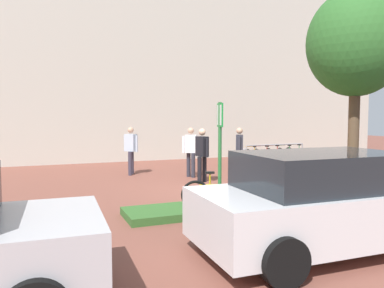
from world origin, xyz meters
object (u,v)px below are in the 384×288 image
tree_sidewalk (356,44)px  bike_at_sign (218,194)px  bike_rack_cluster (275,154)px  person_suited_navy (202,152)px  parking_sign_post (220,140)px  person_casual_tan (191,149)px  car_white_hatch (328,202)px  person_shirt_white (131,147)px  bollard_steel (244,161)px  person_suited_dark (239,149)px

tree_sidewalk → bike_at_sign: tree_sidewalk is taller
bike_at_sign → bike_rack_cluster: size_ratio=0.51×
person_suited_navy → parking_sign_post: bearing=-107.4°
bike_at_sign → person_casual_tan: bearing=75.9°
car_white_hatch → person_shirt_white: bearing=97.2°
tree_sidewalk → bollard_steel: size_ratio=5.99×
person_shirt_white → bike_at_sign: bearing=-83.3°
parking_sign_post → bike_at_sign: 1.24m
person_casual_tan → person_shirt_white: same height
person_casual_tan → person_suited_navy: size_ratio=1.00×
bike_rack_cluster → person_casual_tan: size_ratio=1.87×
person_shirt_white → tree_sidewalk: bearing=-51.5°
tree_sidewalk → person_suited_navy: (-2.92, 3.26, -2.98)m
person_casual_tan → person_suited_navy: (-0.09, -1.17, 0.00)m
parking_sign_post → bollard_steel: (3.42, 4.88, -1.12)m
person_casual_tan → bollard_steel: bearing=6.6°
bollard_steel → bike_rack_cluster: bearing=38.4°
person_casual_tan → person_suited_navy: 1.18m
bike_rack_cluster → person_suited_navy: bearing=-144.5°
bike_at_sign → bike_rack_cluster: 9.56m
person_shirt_white → person_suited_navy: size_ratio=1.00×
tree_sidewalk → bike_at_sign: bearing=179.8°
bollard_steel → person_suited_navy: 2.80m
tree_sidewalk → person_suited_dark: tree_sidewalk is taller
bike_at_sign → car_white_hatch: 3.08m
bike_at_sign → bollard_steel: 5.77m
parking_sign_post → person_shirt_white: size_ratio=1.40×
parking_sign_post → person_shirt_white: (-0.62, 5.98, -0.59)m
parking_sign_post → bike_rack_cluster: (6.47, 7.29, -1.23)m
person_suited_dark → tree_sidewalk: bearing=-71.3°
person_suited_dark → parking_sign_post: bearing=-124.3°
bollard_steel → person_suited_dark: 1.26m
parking_sign_post → person_casual_tan: (1.17, 4.62, -0.59)m
bike_at_sign → car_white_hatch: car_white_hatch is taller
person_casual_tan → person_shirt_white: size_ratio=1.00×
tree_sidewalk → car_white_hatch: (-3.50, -3.00, -3.21)m
tree_sidewalk → parking_sign_post: bearing=-177.4°
person_shirt_white → bollard_steel: bearing=-15.3°
person_shirt_white → person_suited_navy: bearing=-56.2°
tree_sidewalk → person_shirt_white: (-4.62, 5.80, -2.98)m
tree_sidewalk → person_casual_tan: 6.05m
bollard_steel → person_suited_navy: bearing=-148.6°
person_suited_navy → bike_at_sign: bearing=-107.5°
person_suited_dark → car_white_hatch: (-2.22, -6.80, -0.23)m
person_suited_dark → person_suited_navy: 1.72m
bike_rack_cluster → person_suited_dark: 5.04m
bike_rack_cluster → bollard_steel: bearing=-141.6°
person_casual_tan → person_shirt_white: (-1.78, 1.36, 0.00)m
car_white_hatch → tree_sidewalk: bearing=40.6°
bollard_steel → person_shirt_white: bearing=164.7°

